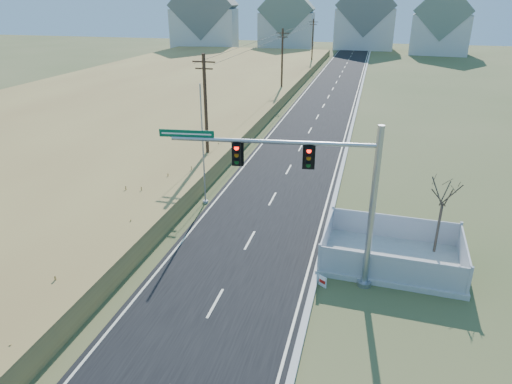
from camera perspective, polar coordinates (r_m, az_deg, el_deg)
name	(u,v)px	position (r m, az deg, el deg)	size (l,w,h in m)	color
ground	(229,280)	(22.98, -3.45, -10.90)	(260.00, 260.00, 0.00)	#414F26
road	(331,92)	(69.51, 9.41, 12.29)	(8.00, 180.00, 0.06)	black
curb	(360,92)	(69.26, 12.90, 12.03)	(0.30, 180.00, 0.18)	#B2AFA8
reed_marsh	(151,92)	(66.50, -13.00, 12.07)	(38.00, 110.00, 1.30)	tan
utility_pole_near	(206,111)	(36.29, -6.29, 10.05)	(1.80, 0.26, 9.00)	#422D1E
utility_pole_mid	(282,62)	(64.80, 3.28, 15.94)	(1.80, 0.26, 9.00)	#422D1E
utility_pole_far	(313,42)	(94.24, 7.08, 18.09)	(1.80, 0.26, 9.00)	#422D1E
condo_nw	(205,18)	(126.10, -6.44, 20.76)	(17.69, 13.38, 19.05)	silver
condo_nnw	(287,21)	(128.46, 3.88, 20.55)	(14.93, 11.17, 17.03)	silver
condo_n	(365,18)	(130.21, 13.50, 20.34)	(15.27, 10.20, 18.54)	silver
condo_ne	(441,24)	(122.99, 22.18, 18.84)	(14.12, 10.51, 16.52)	silver
traffic_signal_mast	(330,192)	(20.73, 9.27, 0.00)	(9.93, 1.53, 7.96)	#9EA0A5
fence_enclosure	(391,257)	(25.18, 16.52, -7.79)	(7.39, 5.20, 1.65)	#B7B5AD
open_sign	(323,281)	(22.53, 8.32, -11.00)	(0.41, 0.29, 0.56)	white
flagpole	(203,158)	(29.99, -6.59, 4.24)	(0.36, 0.36, 8.01)	#B7B5AD
bare_tree	(445,191)	(25.03, 22.51, 0.08)	(1.78, 1.78, 4.70)	#4C3F33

